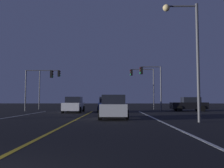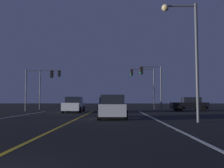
% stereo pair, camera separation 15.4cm
% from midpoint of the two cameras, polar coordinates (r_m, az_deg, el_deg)
% --- Properties ---
extents(lane_edge_right, '(0.16, 31.93, 0.01)m').
position_cam_midpoint_polar(lane_edge_right, '(13.57, 12.82, -9.30)').
color(lane_edge_right, silver).
rests_on(lane_edge_right, ground).
extents(lane_center_divider, '(0.16, 31.93, 0.01)m').
position_cam_midpoint_polar(lane_center_divider, '(13.55, -11.09, -9.33)').
color(lane_center_divider, gold).
rests_on(lane_center_divider, ground).
extents(car_oncoming, '(2.02, 4.30, 1.70)m').
position_cam_midpoint_polar(car_oncoming, '(27.02, -9.08, -4.83)').
color(car_oncoming, black).
rests_on(car_oncoming, ground).
extents(car_crossing_side, '(4.30, 2.02, 1.70)m').
position_cam_midpoint_polar(car_crossing_side, '(31.53, 17.43, -4.55)').
color(car_crossing_side, black).
rests_on(car_crossing_side, ground).
extents(car_lead_same_lane, '(2.02, 4.30, 1.70)m').
position_cam_midpoint_polar(car_lead_same_lane, '(17.67, 0.11, -5.44)').
color(car_lead_same_lane, black).
rests_on(car_lead_same_lane, ground).
extents(car_ahead_far, '(2.02, 4.30, 1.70)m').
position_cam_midpoint_polar(car_ahead_far, '(27.94, -1.31, -4.84)').
color(car_ahead_far, black).
rests_on(car_ahead_far, ground).
extents(traffic_light_near_right, '(2.65, 0.36, 5.45)m').
position_cam_midpoint_polar(traffic_light_near_right, '(30.11, 8.89, 1.38)').
color(traffic_light_near_right, '#4C4C51').
rests_on(traffic_light_near_right, ground).
extents(traffic_light_near_left, '(3.47, 0.36, 5.03)m').
position_cam_midpoint_polar(traffic_light_near_left, '(31.19, -16.68, 0.85)').
color(traffic_light_near_left, '#4C4C51').
rests_on(traffic_light_near_left, ground).
extents(traffic_light_far_right, '(3.49, 0.36, 5.84)m').
position_cam_midpoint_polar(traffic_light_far_right, '(35.52, 7.01, 1.08)').
color(traffic_light_far_right, '#4C4C51').
rests_on(traffic_light_far_right, ground).
extents(traffic_light_far_left, '(3.10, 0.36, 5.71)m').
position_cam_midpoint_polar(traffic_light_far_left, '(36.56, -14.52, 0.86)').
color(traffic_light_far_left, '#4C4C51').
rests_on(traffic_light_far_left, ground).
extents(street_lamp_right_near, '(2.19, 0.44, 7.29)m').
position_cam_midpoint_polar(street_lamp_right_near, '(15.84, 17.25, 8.63)').
color(street_lamp_right_near, '#4C4C51').
rests_on(street_lamp_right_near, ground).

